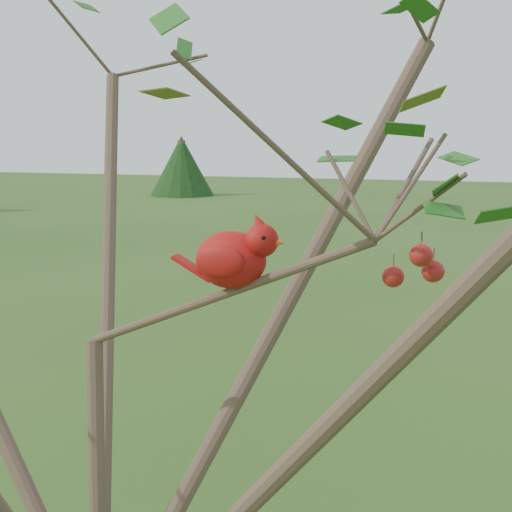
% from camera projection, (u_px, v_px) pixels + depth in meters
% --- Properties ---
extents(crabapple_tree, '(2.35, 2.05, 2.95)m').
position_uv_depth(crabapple_tree, '(89.00, 274.00, 1.34)').
color(crabapple_tree, '#433124').
rests_on(crabapple_tree, ground).
extents(cardinal, '(0.23, 0.11, 0.16)m').
position_uv_depth(cardinal, '(235.00, 257.00, 1.34)').
color(cardinal, '#A40E10').
rests_on(cardinal, ground).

